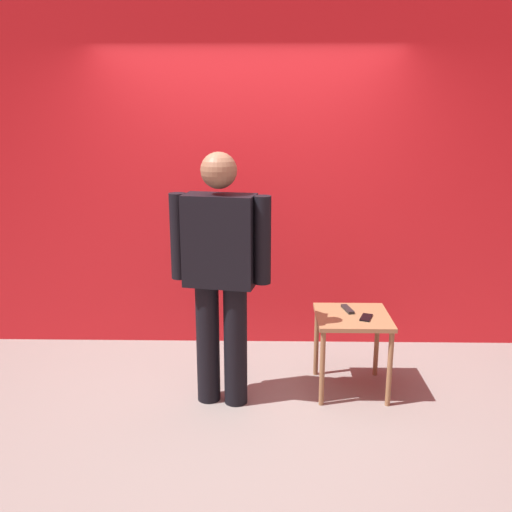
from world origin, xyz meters
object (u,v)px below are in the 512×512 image
standing_person (220,268)px  cell_phone (366,317)px  side_table (352,327)px  tv_remote (348,309)px

standing_person → cell_phone: bearing=6.9°
side_table → tv_remote: bearing=104.3°
standing_person → side_table: (0.92, 0.18, -0.48)m
standing_person → cell_phone: (1.01, 0.12, -0.39)m
cell_phone → tv_remote: size_ratio=0.85×
standing_person → tv_remote: bearing=17.0°
side_table → tv_remote: tv_remote is taller
cell_phone → tv_remote: (-0.11, 0.15, 0.01)m
standing_person → side_table: standing_person is taller
cell_phone → tv_remote: 0.19m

